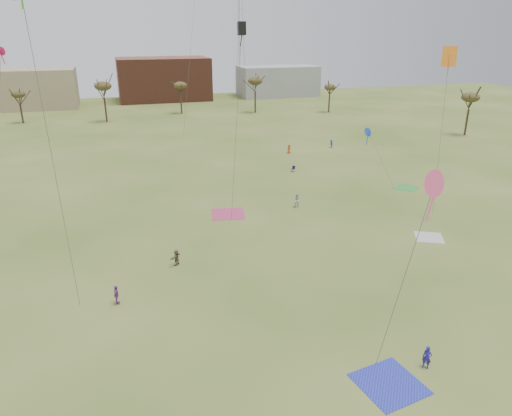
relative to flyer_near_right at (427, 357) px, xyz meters
name	(u,v)px	position (x,y,z in m)	size (l,w,h in m)	color
ground	(309,346)	(-6.14, 4.07, -0.76)	(260.00, 260.00, 0.00)	#42591B
flyer_near_right	(427,357)	(0.00, 0.00, 0.00)	(0.56, 0.36, 1.52)	navy
spectator_fore_c	(176,257)	(-12.92, 18.24, -0.02)	(1.38, 0.44, 1.49)	brown
spectator_mid_d	(116,295)	(-18.22, 13.24, 0.02)	(0.92, 0.38, 1.57)	#873C90
spectator_mid_e	(297,200)	(2.83, 28.51, 0.10)	(0.84, 0.65, 1.72)	#BBBBBB
flyer_far_b	(289,149)	(11.17, 52.92, -0.02)	(0.73, 0.47, 1.49)	#C04720
flyer_far_c	(331,144)	(19.70, 54.26, -0.03)	(0.94, 0.54, 1.45)	navy
blanket_blue	(389,384)	(-2.98, -0.62, -0.76)	(3.60, 3.60, 0.03)	#2A33B6
blanket_cream	(429,237)	(12.43, 16.53, -0.76)	(2.70, 2.70, 0.03)	beige
blanket_plum	(228,214)	(-5.54, 28.86, -0.76)	(3.69, 3.69, 0.03)	#B83861
blanket_olive	(406,188)	(19.50, 30.93, -0.76)	(2.72, 2.72, 0.03)	green
camp_chair_right	(293,170)	(7.76, 42.41, -0.50)	(0.73, 0.72, 0.87)	#171437
kites_aloft	(222,19)	(-2.60, 41.89, 20.20)	(64.51, 74.79, 27.92)	red
tree_line	(149,93)	(-8.99, 83.20, 6.33)	(117.44, 49.32, 8.91)	#3A2B1E
building_tan	(12,89)	(-41.14, 119.07, 4.24)	(32.00, 14.00, 10.00)	#937F60
building_brick	(164,79)	(-1.14, 124.07, 5.24)	(26.00, 16.00, 12.00)	brown
building_grey	(278,81)	(33.86, 122.07, 3.74)	(24.00, 12.00, 9.00)	gray
radio_tower	(240,31)	(23.86, 129.07, 18.45)	(1.51, 1.72, 41.00)	#9EA3A8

